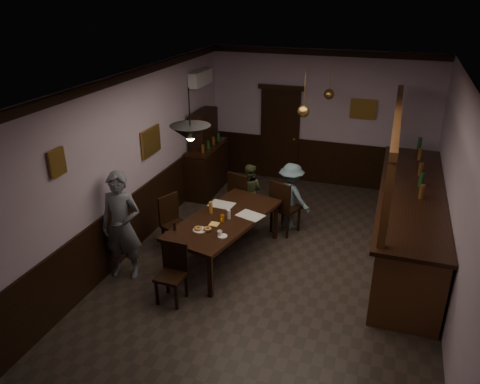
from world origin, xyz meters
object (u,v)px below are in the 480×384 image
at_px(person_standing, 122,226).
at_px(bar_counter, 408,220).
at_px(person_seated_left, 249,191).
at_px(chair_side, 173,220).
at_px(pendant_brass_far, 329,94).
at_px(dining_table, 225,221).
at_px(chair_far_right, 283,205).
at_px(sideboard, 207,160).
at_px(pendant_brass_mid, 303,111).
at_px(chair_near, 173,270).
at_px(soda_can, 222,218).
at_px(pendant_iron, 190,133).
at_px(coffee_cup, 220,233).
at_px(person_seated_right, 291,196).
at_px(chair_far_left, 241,195).

xyz_separation_m(person_standing, bar_counter, (4.17, 2.10, -0.25)).
bearing_deg(person_standing, person_seated_left, 56.74).
xyz_separation_m(chair_side, pendant_brass_far, (2.12, 2.65, 1.77)).
xyz_separation_m(dining_table, chair_far_right, (0.71, 1.13, -0.12)).
height_order(bar_counter, pendant_brass_far, pendant_brass_far).
bearing_deg(sideboard, bar_counter, -18.05).
relative_size(chair_side, sideboard, 0.53).
distance_m(person_seated_left, pendant_brass_far, 2.41).
height_order(bar_counter, pendant_brass_mid, pendant_brass_mid).
distance_m(chair_near, chair_side, 1.46).
height_order(person_seated_left, sideboard, sideboard).
height_order(soda_can, pendant_iron, pendant_iron).
relative_size(chair_far_right, coffee_cup, 13.01).
bearing_deg(coffee_cup, person_seated_right, 85.16).
bearing_deg(dining_table, person_standing, -143.05).
xyz_separation_m(chair_far_left, bar_counter, (3.02, -0.22, 0.06)).
xyz_separation_m(chair_near, pendant_brass_far, (1.48, 3.97, 1.81)).
bearing_deg(person_seated_right, coffee_cup, 97.79).
distance_m(dining_table, person_seated_left, 1.62).
xyz_separation_m(person_seated_left, pendant_brass_mid, (1.06, -0.39, 1.75)).
bearing_deg(chair_side, person_seated_right, -28.94).
distance_m(dining_table, pendant_iron, 1.88).
relative_size(chair_side, pendant_brass_far, 1.20).
bearing_deg(soda_can, person_standing, -147.61).
bearing_deg(person_seated_right, soda_can, 89.26).
bearing_deg(soda_can, dining_table, 97.13).
xyz_separation_m(chair_near, coffee_cup, (0.46, 0.70, 0.31)).
relative_size(chair_side, person_seated_right, 0.76).
xyz_separation_m(chair_side, person_standing, (-0.36, -1.01, 0.34)).
distance_m(soda_can, sideboard, 2.96).
bearing_deg(person_seated_right, person_standing, 74.46).
bearing_deg(bar_counter, coffee_cup, -147.82).
bearing_deg(person_seated_left, pendant_brass_mid, 163.28).
relative_size(chair_far_left, soda_can, 8.50).
bearing_deg(sideboard, soda_can, -62.69).
height_order(person_standing, pendant_iron, pendant_iron).
bearing_deg(person_seated_left, chair_near, 89.03).
bearing_deg(pendant_iron, person_seated_left, 87.82).
bearing_deg(chair_side, chair_far_left, -8.39).
relative_size(chair_side, pendant_iron, 1.33).
relative_size(dining_table, pendant_iron, 3.25).
xyz_separation_m(soda_can, pendant_brass_mid, (0.95, 1.37, 1.49)).
bearing_deg(dining_table, pendant_brass_mid, 51.57).
height_order(dining_table, chair_far_left, chair_far_left).
xyz_separation_m(chair_far_right, bar_counter, (2.15, -0.02, 0.05)).
height_order(dining_table, person_standing, person_standing).
xyz_separation_m(dining_table, person_standing, (-1.30, -0.98, 0.18)).
xyz_separation_m(chair_far_left, coffee_cup, (0.31, -1.93, 0.24)).
bearing_deg(pendant_iron, chair_side, 133.55).
distance_m(dining_table, chair_far_left, 1.35).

